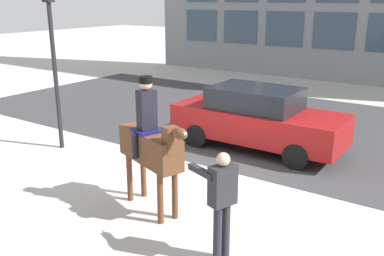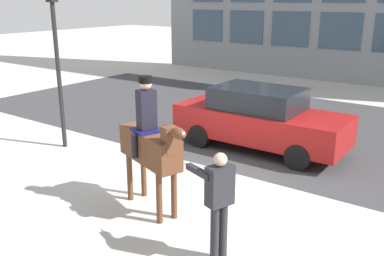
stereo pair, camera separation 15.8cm
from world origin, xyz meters
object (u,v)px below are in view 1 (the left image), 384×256
street_car_near_lane (257,118)px  mounted_horse_lead (151,144)px  pedestrian_bystander (221,198)px  traffic_light (51,35)px

street_car_near_lane → mounted_horse_lead: bearing=-91.2°
mounted_horse_lead → pedestrian_bystander: mounted_horse_lead is taller
mounted_horse_lead → pedestrian_bystander: 2.04m
pedestrian_bystander → mounted_horse_lead: bearing=-0.3°
pedestrian_bystander → street_car_near_lane: pedestrian_bystander is taller
street_car_near_lane → traffic_light: 5.62m
street_car_near_lane → traffic_light: (-4.32, -2.90, 2.13)m
mounted_horse_lead → pedestrian_bystander: size_ratio=1.45×
mounted_horse_lead → traffic_light: (-4.24, 1.34, 1.65)m
street_car_near_lane → traffic_light: traffic_light is taller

